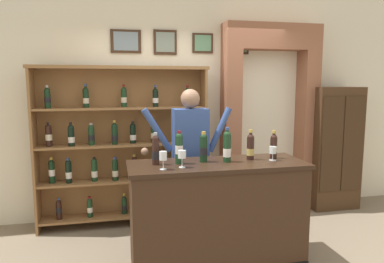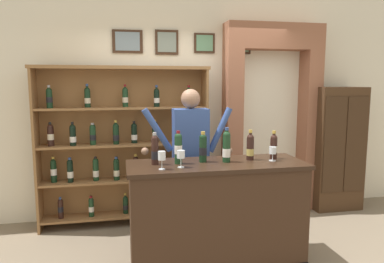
{
  "view_description": "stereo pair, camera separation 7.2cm",
  "coord_description": "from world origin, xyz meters",
  "views": [
    {
      "loc": [
        -0.99,
        -3.24,
        1.8
      ],
      "look_at": [
        -0.19,
        0.39,
        1.29
      ],
      "focal_mm": 33.32,
      "sensor_mm": 36.0,
      "label": 1
    },
    {
      "loc": [
        -0.92,
        -3.26,
        1.8
      ],
      "look_at": [
        -0.19,
        0.39,
        1.29
      ],
      "focal_mm": 33.32,
      "sensor_mm": 36.0,
      "label": 2
    }
  ],
  "objects": [
    {
      "name": "tasting_bottle_brunello",
      "position": [
        0.59,
        0.06,
        1.17
      ],
      "size": [
        0.07,
        0.07,
        0.29
      ],
      "color": "black",
      "rests_on": "tasting_counter"
    },
    {
      "name": "wine_glass_center",
      "position": [
        -0.39,
        -0.12,
        1.15
      ],
      "size": [
        0.07,
        0.07,
        0.16
      ],
      "color": "silver",
      "rests_on": "tasting_counter"
    },
    {
      "name": "wine_shelf",
      "position": [
        -0.88,
        1.25,
        1.06
      ],
      "size": [
        2.14,
        0.32,
        2.0
      ],
      "color": "olive",
      "rests_on": "ground"
    },
    {
      "name": "tasting_bottle_riserva",
      "position": [
        -0.61,
        0.04,
        1.18
      ],
      "size": [
        0.07,
        0.07,
        0.31
      ],
      "color": "black",
      "rests_on": "tasting_counter"
    },
    {
      "name": "wine_glass_left",
      "position": [
        -0.57,
        -0.16,
        1.15
      ],
      "size": [
        0.07,
        0.07,
        0.17
      ],
      "color": "silver",
      "rests_on": "tasting_counter"
    },
    {
      "name": "tasting_bottle_prosecco",
      "position": [
        -0.14,
        0.06,
        1.18
      ],
      "size": [
        0.08,
        0.08,
        0.3
      ],
      "color": "black",
      "rests_on": "tasting_counter"
    },
    {
      "name": "tasting_bottle_chianti",
      "position": [
        0.08,
        0.01,
        1.19
      ],
      "size": [
        0.08,
        0.08,
        0.34
      ],
      "color": "#19381E",
      "rests_on": "tasting_counter"
    },
    {
      "name": "tasting_counter",
      "position": [
        -0.02,
        -0.0,
        0.52
      ],
      "size": [
        1.73,
        0.63,
        1.03
      ],
      "color": "#382316",
      "rests_on": "ground"
    },
    {
      "name": "shopkeeper",
      "position": [
        -0.17,
        0.56,
        1.07
      ],
      "size": [
        1.03,
        0.22,
        1.74
      ],
      "color": "#2D3347",
      "rests_on": "ground"
    },
    {
      "name": "wine_glass_spare",
      "position": [
        0.55,
        -0.03,
        1.13
      ],
      "size": [
        0.07,
        0.07,
        0.14
      ],
      "color": "silver",
      "rests_on": "tasting_counter"
    },
    {
      "name": "side_cabinet",
      "position": [
        2.09,
        1.23,
        0.87
      ],
      "size": [
        0.69,
        0.4,
        1.74
      ],
      "color": "#422B19",
      "rests_on": "ground"
    },
    {
      "name": "tasting_bottle_super_tuscan",
      "position": [
        0.34,
        0.06,
        1.17
      ],
      "size": [
        0.07,
        0.07,
        0.3
      ],
      "color": "black",
      "rests_on": "tasting_counter"
    },
    {
      "name": "archway_doorway",
      "position": [
        1.14,
        1.44,
        1.44
      ],
      "size": [
        1.36,
        0.45,
        2.59
      ],
      "color": "#935B42",
      "rests_on": "ground"
    },
    {
      "name": "tasting_bottle_grappa",
      "position": [
        -0.39,
        0.04,
        1.19
      ],
      "size": [
        0.07,
        0.07,
        0.32
      ],
      "color": "#19381E",
      "rests_on": "tasting_counter"
    },
    {
      "name": "back_wall",
      "position": [
        -0.0,
        1.59,
        1.68
      ],
      "size": [
        12.0,
        0.19,
        3.36
      ],
      "color": "beige",
      "rests_on": "ground"
    }
  ]
}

